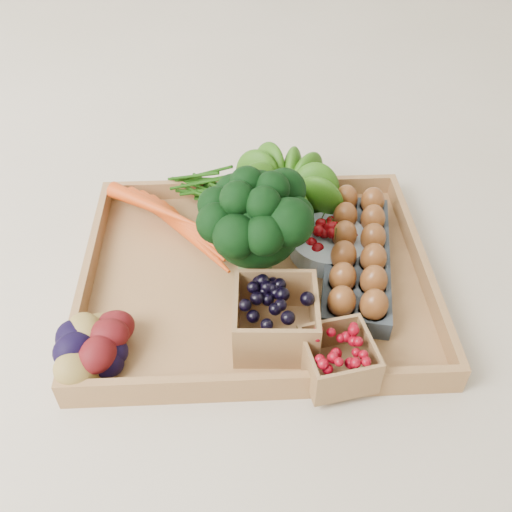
{
  "coord_description": "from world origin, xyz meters",
  "views": [
    {
      "loc": [
        -0.03,
        -0.65,
        0.68
      ],
      "look_at": [
        0.0,
        0.0,
        0.06
      ],
      "focal_mm": 40.0,
      "sensor_mm": 36.0,
      "label": 1
    }
  ],
  "objects_px": {
    "broccoli": "(255,245)",
    "egg_carton": "(356,260)",
    "cherry_bowl": "(328,244)",
    "tray": "(256,279)"
  },
  "relations": [
    {
      "from": "broccoli",
      "to": "cherry_bowl",
      "type": "height_order",
      "value": "broccoli"
    },
    {
      "from": "broccoli",
      "to": "egg_carton",
      "type": "height_order",
      "value": "broccoli"
    },
    {
      "from": "cherry_bowl",
      "to": "egg_carton",
      "type": "height_order",
      "value": "same"
    },
    {
      "from": "egg_carton",
      "to": "broccoli",
      "type": "bearing_deg",
      "value": -164.47
    },
    {
      "from": "tray",
      "to": "broccoli",
      "type": "relative_size",
      "value": 3.04
    },
    {
      "from": "tray",
      "to": "broccoli",
      "type": "height_order",
      "value": "broccoli"
    },
    {
      "from": "broccoli",
      "to": "egg_carton",
      "type": "bearing_deg",
      "value": 4.82
    },
    {
      "from": "tray",
      "to": "broccoli",
      "type": "bearing_deg",
      "value": -126.43
    },
    {
      "from": "tray",
      "to": "egg_carton",
      "type": "distance_m",
      "value": 0.17
    },
    {
      "from": "broccoli",
      "to": "egg_carton",
      "type": "xyz_separation_m",
      "value": [
        0.17,
        0.01,
        -0.05
      ]
    }
  ]
}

